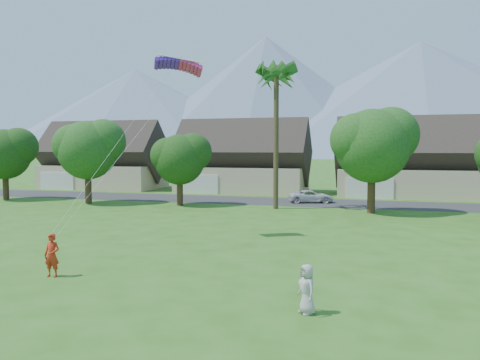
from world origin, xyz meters
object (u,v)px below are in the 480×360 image
(kite_flyer, at_px, (52,255))
(parked_car, at_px, (311,196))
(watcher, at_px, (307,289))
(parafoil_kite, at_px, (179,64))

(kite_flyer, height_order, parked_car, kite_flyer)
(watcher, distance_m, parafoil_kite, 16.91)
(watcher, height_order, parked_car, watcher)
(kite_flyer, height_order, parafoil_kite, parafoil_kite)
(parked_car, bearing_deg, kite_flyer, 150.37)
(watcher, xyz_separation_m, parked_car, (-3.71, 30.53, -0.21))
(watcher, distance_m, parked_car, 30.76)
(kite_flyer, xyz_separation_m, watcher, (10.70, -1.43, -0.09))
(kite_flyer, relative_size, watcher, 1.12)
(watcher, relative_size, parked_car, 0.37)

